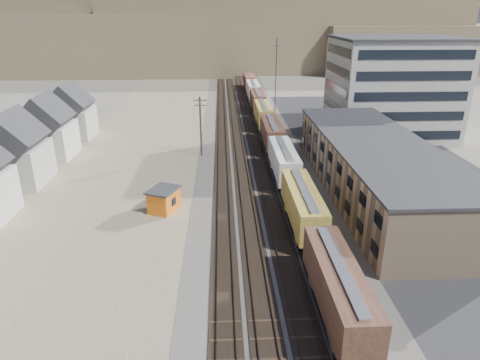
{
  "coord_description": "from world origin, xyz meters",
  "views": [
    {
      "loc": [
        -5.07,
        -26.99,
        22.68
      ],
      "look_at": [
        -2.85,
        22.92,
        3.0
      ],
      "focal_mm": 32.0,
      "sensor_mm": 36.0,
      "label": 1
    }
  ],
  "objects_px": {
    "maintenance_shed": "(164,200)",
    "parked_car_blue": "(400,153)",
    "utility_pole_north": "(201,125)",
    "freight_train": "(267,122)"
  },
  "relations": [
    {
      "from": "utility_pole_north",
      "to": "parked_car_blue",
      "type": "height_order",
      "value": "utility_pole_north"
    },
    {
      "from": "utility_pole_north",
      "to": "maintenance_shed",
      "type": "relative_size",
      "value": 2.1
    },
    {
      "from": "maintenance_shed",
      "to": "parked_car_blue",
      "type": "xyz_separation_m",
      "value": [
        36.96,
        19.05,
        -0.75
      ]
    },
    {
      "from": "utility_pole_north",
      "to": "parked_car_blue",
      "type": "bearing_deg",
      "value": -3.83
    },
    {
      "from": "freight_train",
      "to": "utility_pole_north",
      "type": "bearing_deg",
      "value": -136.49
    },
    {
      "from": "freight_train",
      "to": "maintenance_shed",
      "type": "relative_size",
      "value": 25.09
    },
    {
      "from": "maintenance_shed",
      "to": "parked_car_blue",
      "type": "height_order",
      "value": "maintenance_shed"
    },
    {
      "from": "parked_car_blue",
      "to": "utility_pole_north",
      "type": "bearing_deg",
      "value": 129.44
    },
    {
      "from": "utility_pole_north",
      "to": "maintenance_shed",
      "type": "xyz_separation_m",
      "value": [
        -3.72,
        -21.28,
        -3.83
      ]
    },
    {
      "from": "freight_train",
      "to": "maintenance_shed",
      "type": "distance_m",
      "value": 36.67
    }
  ]
}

